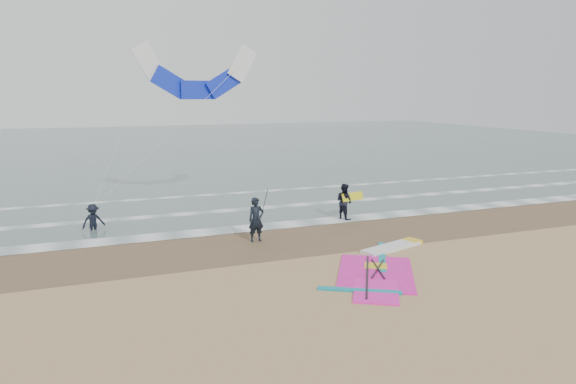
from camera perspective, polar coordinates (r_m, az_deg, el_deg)
name	(u,v)px	position (r m, az deg, el deg)	size (l,w,h in m)	color
ground	(382,286)	(16.63, 10.42, -10.23)	(120.00, 120.00, 0.00)	tan
sea_water	(168,146)	(62.04, -13.14, 5.05)	(120.00, 80.00, 0.02)	#47605E
wet_sand_band	(308,237)	(21.70, 2.21, -5.02)	(120.00, 5.00, 0.01)	brown
foam_waterline	(273,214)	(25.71, -1.65, -2.44)	(120.00, 9.15, 0.02)	white
windsurf_rig	(382,265)	(18.41, 10.41, -8.00)	(6.00, 5.69, 0.14)	white
person_standing	(256,220)	(20.88, -3.55, -3.09)	(0.67, 0.44, 1.82)	black
person_walking	(344,201)	(24.70, 6.26, -1.05)	(0.85, 0.66, 1.74)	black
person_wading	(93,214)	(24.10, -20.87, -2.25)	(1.00, 0.57, 1.54)	black
held_pole	(263,209)	(20.87, -2.78, -1.88)	(0.17, 0.86, 1.82)	black
carried_kiteboard	(353,197)	(24.75, 7.20, -0.50)	(1.30, 0.51, 0.39)	yellow
surf_kite	(197,76)	(27.53, -10.09, 12.55)	(8.76, 3.70, 7.57)	white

